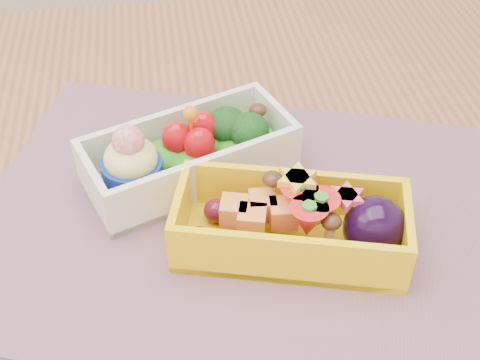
{
  "coord_description": "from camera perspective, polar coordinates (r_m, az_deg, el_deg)",
  "views": [
    {
      "loc": [
        -0.02,
        -0.44,
        1.17
      ],
      "look_at": [
        0.04,
        -0.02,
        0.79
      ],
      "focal_mm": 48.32,
      "sensor_mm": 36.0,
      "label": 1
    }
  ],
  "objects": [
    {
      "name": "table",
      "position": [
        0.68,
        -3.75,
        -7.69
      ],
      "size": [
        1.2,
        0.8,
        0.75
      ],
      "color": "brown",
      "rests_on": "ground"
    },
    {
      "name": "placemat",
      "position": [
        0.58,
        -0.66,
        -3.21
      ],
      "size": [
        0.55,
        0.48,
        0.0
      ],
      "primitive_type": "cube",
      "rotation": [
        0.0,
        0.0,
        -0.33
      ],
      "color": "#845B71",
      "rests_on": "table"
    },
    {
      "name": "bento_white",
      "position": [
        0.61,
        -4.57,
        2.26
      ],
      "size": [
        0.21,
        0.15,
        0.08
      ],
      "rotation": [
        0.0,
        0.0,
        0.36
      ],
      "color": "white",
      "rests_on": "placemat"
    },
    {
      "name": "bento_yellow",
      "position": [
        0.54,
        4.98,
        -3.87
      ],
      "size": [
        0.21,
        0.13,
        0.06
      ],
      "rotation": [
        0.0,
        0.0,
        -0.27
      ],
      "color": "yellow",
      "rests_on": "placemat"
    }
  ]
}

